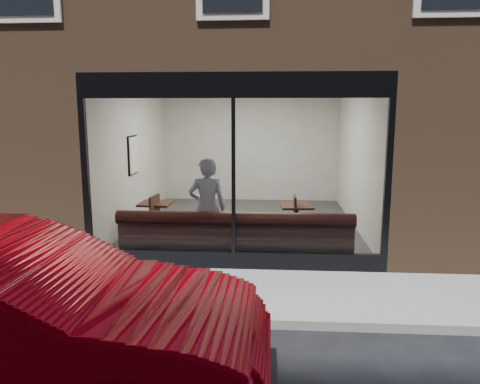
# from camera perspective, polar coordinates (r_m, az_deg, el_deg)

# --- Properties ---
(ground) EXTENTS (120.00, 120.00, 0.00)m
(ground) POSITION_cam_1_polar(r_m,az_deg,el_deg) (6.03, -2.43, -15.79)
(ground) COLOR black
(ground) RESTS_ON ground
(sidewalk_near) EXTENTS (40.00, 2.00, 0.01)m
(sidewalk_near) POSITION_cam_1_polar(r_m,az_deg,el_deg) (6.94, -1.49, -12.15)
(sidewalk_near) COLOR gray
(sidewalk_near) RESTS_ON ground
(kerb_near) EXTENTS (40.00, 0.10, 0.12)m
(kerb_near) POSITION_cam_1_polar(r_m,az_deg,el_deg) (5.96, -2.49, -15.48)
(kerb_near) COLOR gray
(kerb_near) RESTS_ON ground
(host_building_pier_left) EXTENTS (2.50, 12.00, 3.20)m
(host_building_pier_left) POSITION_cam_1_polar(r_m,az_deg,el_deg) (14.12, -14.15, 5.61)
(host_building_pier_left) COLOR brown
(host_building_pier_left) RESTS_ON ground
(host_building_pier_right) EXTENTS (2.50, 12.00, 3.20)m
(host_building_pier_right) POSITION_cam_1_polar(r_m,az_deg,el_deg) (13.79, 17.14, 5.37)
(host_building_pier_right) COLOR brown
(host_building_pier_right) RESTS_ON ground
(host_building_backfill) EXTENTS (5.00, 6.00, 3.20)m
(host_building_backfill) POSITION_cam_1_polar(r_m,az_deg,el_deg) (16.44, 1.80, 6.50)
(host_building_backfill) COLOR brown
(host_building_backfill) RESTS_ON ground
(cafe_floor) EXTENTS (6.00, 6.00, 0.00)m
(cafe_floor) POSITION_cam_1_polar(r_m,az_deg,el_deg) (10.73, 0.53, -3.98)
(cafe_floor) COLOR #2D2D30
(cafe_floor) RESTS_ON ground
(cafe_ceiling) EXTENTS (6.00, 6.00, 0.00)m
(cafe_ceiling) POSITION_cam_1_polar(r_m,az_deg,el_deg) (10.42, 0.56, 13.17)
(cafe_ceiling) COLOR white
(cafe_ceiling) RESTS_ON host_building_upper
(cafe_wall_back) EXTENTS (5.00, 0.00, 5.00)m
(cafe_wall_back) POSITION_cam_1_polar(r_m,az_deg,el_deg) (13.44, 1.31, 5.70)
(cafe_wall_back) COLOR beige
(cafe_wall_back) RESTS_ON ground
(cafe_wall_left) EXTENTS (0.00, 6.00, 6.00)m
(cafe_wall_left) POSITION_cam_1_polar(r_m,az_deg,el_deg) (10.90, -12.68, 4.42)
(cafe_wall_left) COLOR beige
(cafe_wall_left) RESTS_ON ground
(cafe_wall_right) EXTENTS (0.00, 6.00, 6.00)m
(cafe_wall_right) POSITION_cam_1_polar(r_m,az_deg,el_deg) (10.61, 14.13, 4.21)
(cafe_wall_right) COLOR beige
(cafe_wall_right) RESTS_ON ground
(storefront_kick) EXTENTS (5.00, 0.10, 0.30)m
(storefront_kick) POSITION_cam_1_polar(r_m,az_deg,el_deg) (7.87, -0.77, -8.29)
(storefront_kick) COLOR black
(storefront_kick) RESTS_ON ground
(storefront_header) EXTENTS (5.00, 0.10, 0.40)m
(storefront_header) POSITION_cam_1_polar(r_m,az_deg,el_deg) (7.48, -0.82, 12.91)
(storefront_header) COLOR black
(storefront_header) RESTS_ON host_building_upper
(storefront_mullion) EXTENTS (0.06, 0.10, 2.50)m
(storefront_mullion) POSITION_cam_1_polar(r_m,az_deg,el_deg) (7.55, -0.79, 1.85)
(storefront_mullion) COLOR black
(storefront_mullion) RESTS_ON storefront_kick
(storefront_glass) EXTENTS (4.80, 0.00, 4.80)m
(storefront_glass) POSITION_cam_1_polar(r_m,az_deg,el_deg) (7.52, -0.81, 1.81)
(storefront_glass) COLOR white
(storefront_glass) RESTS_ON storefront_kick
(banquette) EXTENTS (4.00, 0.55, 0.45)m
(banquette) POSITION_cam_1_polar(r_m,az_deg,el_deg) (8.23, -0.54, -6.92)
(banquette) COLOR #3A1516
(banquette) RESTS_ON cafe_floor
(person) EXTENTS (0.70, 0.50, 1.81)m
(person) POSITION_cam_1_polar(r_m,az_deg,el_deg) (8.28, -4.01, -1.98)
(person) COLOR #9DB9D6
(person) RESTS_ON cafe_floor
(cafe_table_left) EXTENTS (0.66, 0.66, 0.04)m
(cafe_table_left) POSITION_cam_1_polar(r_m,az_deg,el_deg) (9.64, -10.21, -1.38)
(cafe_table_left) COLOR black
(cafe_table_left) RESTS_ON cafe_floor
(cafe_table_right) EXTENTS (0.66, 0.66, 0.04)m
(cafe_table_right) POSITION_cam_1_polar(r_m,az_deg,el_deg) (9.31, 6.91, -1.70)
(cafe_table_right) COLOR black
(cafe_table_right) RESTS_ON cafe_floor
(cafe_chair_left) EXTENTS (0.54, 0.54, 0.05)m
(cafe_chair_left) POSITION_cam_1_polar(r_m,az_deg,el_deg) (9.59, -11.34, -4.55)
(cafe_chair_left) COLOR black
(cafe_chair_left) RESTS_ON cafe_floor
(cafe_chair_right) EXTENTS (0.42, 0.42, 0.04)m
(cafe_chair_right) POSITION_cam_1_polar(r_m,az_deg,el_deg) (9.35, 5.47, -4.77)
(cafe_chair_right) COLOR black
(cafe_chair_right) RESTS_ON cafe_floor
(wall_poster) EXTENTS (0.02, 0.60, 0.80)m
(wall_poster) POSITION_cam_1_polar(r_m,az_deg,el_deg) (10.66, -12.84, 4.42)
(wall_poster) COLOR white
(wall_poster) RESTS_ON cafe_wall_left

